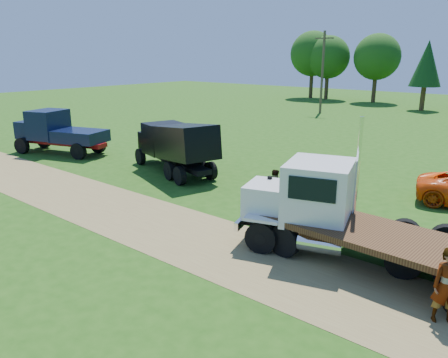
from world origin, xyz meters
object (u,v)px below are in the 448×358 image
Objects in this scene: white_semi_tractor at (320,206)px; black_dump_truck at (175,144)px; flatbed_trailer at (381,242)px; spectator_a at (447,286)px; navy_truck at (56,132)px.

white_semi_tractor is 11.75m from black_dump_truck.
flatbed_trailer is 2.83m from spectator_a.
white_semi_tractor is 1.14× the size of navy_truck.
flatbed_trailer is at bearing 111.99° from spectator_a.
spectator_a is at bearing -27.58° from navy_truck.
white_semi_tractor is 4.90m from spectator_a.
navy_truck reaches higher than flatbed_trailer.
white_semi_tractor is 3.89× the size of spectator_a.
black_dump_truck is 16.63m from spectator_a.
navy_truck is 0.76× the size of flatbed_trailer.
navy_truck is at bearing -153.86° from black_dump_truck.
flatbed_trailer is (23.23, -2.69, -0.52)m from navy_truck.
white_semi_tractor is 0.87× the size of flatbed_trailer.
black_dump_truck reaches higher than navy_truck.
spectator_a is at bearing -39.42° from white_semi_tractor.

